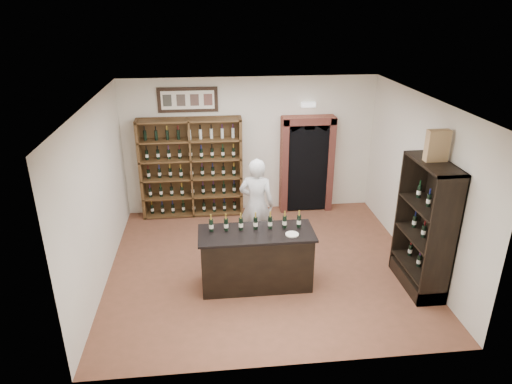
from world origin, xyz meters
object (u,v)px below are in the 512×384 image
Objects in this scene: tasting_counter at (256,259)px; counter_bottle_0 at (211,225)px; wine_shelf at (191,168)px; shopkeeper at (257,205)px; wine_crate at (437,146)px; side_cabinet at (423,246)px.

counter_bottle_0 reaches higher than tasting_counter.
shopkeeper is at bearing -53.19° from wine_shelf.
wine_crate is at bearing 166.22° from shopkeeper.
wine_crate is (3.43, -0.36, 1.33)m from counter_bottle_0.
tasting_counter is 1.03× the size of shopkeeper.
wine_shelf is at bearing -36.43° from shopkeeper.
tasting_counter is at bearing 100.25° from shopkeeper.
side_cabinet is (2.72, -0.30, 0.26)m from tasting_counter.
wine_crate reaches higher than shopkeeper.
shopkeeper is at bearing 148.68° from side_cabinet.
tasting_counter is at bearing -69.44° from wine_shelf.
tasting_counter is 0.95m from counter_bottle_0.
wine_shelf is 5.02m from side_cabinet.
side_cabinet is 1.21× the size of shopkeeper.
wine_shelf reaches higher than shopkeeper.
side_cabinet is at bearing -6.78° from counter_bottle_0.
shopkeeper is (-2.58, 1.57, 0.16)m from side_cabinet.
wine_crate is (2.57, -1.52, 1.53)m from shopkeeper.
shopkeeper is 3.35m from wine_crate.
counter_bottle_0 is 0.62× the size of wine_crate.
wine_shelf is 1.17× the size of tasting_counter.
wine_crate is (2.71, -0.25, 1.95)m from tasting_counter.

